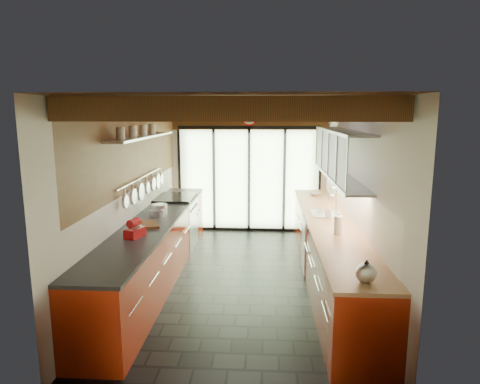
{
  "coord_description": "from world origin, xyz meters",
  "views": [
    {
      "loc": [
        0.35,
        -6.0,
        2.45
      ],
      "look_at": [
        -0.04,
        0.4,
        1.25
      ],
      "focal_mm": 32.0,
      "sensor_mm": 36.0,
      "label": 1
    }
  ],
  "objects_px": {
    "soap_bottle": "(328,212)",
    "bowl": "(315,194)",
    "stand_mixer": "(135,230)",
    "paper_towel": "(338,225)",
    "kettle": "(366,272)"
  },
  "relations": [
    {
      "from": "bowl",
      "to": "kettle",
      "type": "bearing_deg",
      "value": -90.0
    },
    {
      "from": "soap_bottle",
      "to": "bowl",
      "type": "distance_m",
      "value": 1.75
    },
    {
      "from": "kettle",
      "to": "soap_bottle",
      "type": "bearing_deg",
      "value": 90.0
    },
    {
      "from": "kettle",
      "to": "paper_towel",
      "type": "height_order",
      "value": "paper_towel"
    },
    {
      "from": "paper_towel",
      "to": "bowl",
      "type": "height_order",
      "value": "paper_towel"
    },
    {
      "from": "stand_mixer",
      "to": "soap_bottle",
      "type": "distance_m",
      "value": 2.78
    },
    {
      "from": "soap_bottle",
      "to": "bowl",
      "type": "relative_size",
      "value": 0.93
    },
    {
      "from": "paper_towel",
      "to": "bowl",
      "type": "relative_size",
      "value": 1.37
    },
    {
      "from": "bowl",
      "to": "soap_bottle",
      "type": "bearing_deg",
      "value": -90.0
    },
    {
      "from": "kettle",
      "to": "paper_towel",
      "type": "distance_m",
      "value": 1.56
    },
    {
      "from": "stand_mixer",
      "to": "soap_bottle",
      "type": "xyz_separation_m",
      "value": [
        2.54,
        1.14,
        0.0
      ]
    },
    {
      "from": "kettle",
      "to": "bowl",
      "type": "bearing_deg",
      "value": 90.0
    },
    {
      "from": "kettle",
      "to": "paper_towel",
      "type": "bearing_deg",
      "value": 90.0
    },
    {
      "from": "stand_mixer",
      "to": "soap_bottle",
      "type": "relative_size",
      "value": 1.57
    },
    {
      "from": "kettle",
      "to": "soap_bottle",
      "type": "xyz_separation_m",
      "value": [
        -0.0,
        2.42,
        -0.0
      ]
    }
  ]
}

